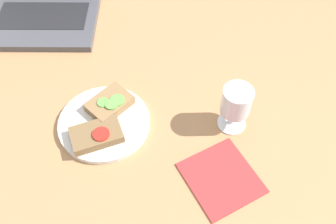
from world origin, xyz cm
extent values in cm
cube|color=#B27F51|center=(0.00, 0.00, 1.50)|extent=(140.00, 140.00, 3.00)
cylinder|color=silver|center=(-8.15, -7.93, 3.70)|extent=(22.07, 22.07, 1.41)
cube|color=brown|center=(-9.22, -12.44, 5.52)|extent=(13.33, 10.72, 2.21)
cylinder|color=red|center=(-7.87, -13.10, 6.86)|extent=(3.88, 3.88, 0.47)
cube|color=#937047|center=(-7.09, -3.42, 5.58)|extent=(12.49, 12.62, 2.34)
cylinder|color=#6BB74C|center=(-5.05, -3.45, 6.99)|extent=(3.52, 3.52, 0.47)
cylinder|color=#6BB74C|center=(-6.28, -4.71, 7.00)|extent=(3.19, 3.19, 0.49)
cylinder|color=#6BB74C|center=(-8.39, -4.08, 6.90)|extent=(2.87, 2.87, 0.30)
cylinder|color=white|center=(22.66, -7.35, 3.20)|extent=(6.87, 6.87, 0.40)
cylinder|color=white|center=(22.66, -7.35, 5.93)|extent=(1.08, 1.08, 5.06)
cylinder|color=white|center=(22.66, -7.35, 11.87)|extent=(6.95, 6.95, 6.82)
cylinder|color=white|center=(22.66, -7.35, 10.49)|extent=(6.39, 6.39, 4.06)
cube|color=#4C4C51|center=(-30.55, 28.03, 4.00)|extent=(32.12, 22.57, 2.00)
cube|color=#232326|center=(-30.55, 30.06, 5.08)|extent=(26.34, 12.41, 0.16)
cube|color=#B23333|center=(19.08, -21.99, 3.20)|extent=(20.23, 20.60, 0.40)
camera|label=1|loc=(7.62, -59.11, 77.95)|focal=40.00mm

